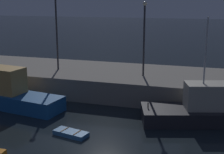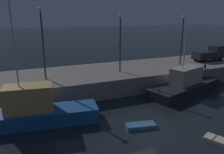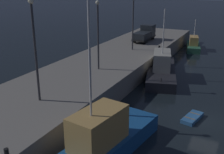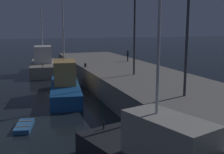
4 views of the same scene
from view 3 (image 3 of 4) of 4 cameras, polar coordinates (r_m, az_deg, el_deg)
name	(u,v)px [view 3 (image 3 of 4)]	position (r m, az deg, el deg)	size (l,w,h in m)	color
ground_plane	(206,122)	(27.17, 18.46, -8.54)	(320.00, 320.00, 0.00)	black
pier_quay	(76,85)	(31.25, -7.29, -1.66)	(68.06, 10.13, 2.33)	gray
fishing_trawler_red	(103,141)	(20.47, -1.87, -12.70)	(11.45, 4.51, 12.52)	#195193
fishing_boat_blue	(193,45)	(53.64, 16.06, 6.20)	(7.34, 3.75, 5.45)	#2D6647
fishing_boat_orange	(161,69)	(37.43, 9.92, 1.64)	(12.40, 6.72, 8.86)	#232328
dinghy_orange_near	(192,118)	(27.13, 15.86, -7.89)	(2.87, 1.64, 0.39)	#2D6099
lamp_post_west	(35,44)	(23.69, -15.30, 6.46)	(0.44, 0.44, 8.47)	#38383D
lamp_post_east	(98,30)	(31.73, -2.84, 9.43)	(0.44, 0.44, 7.69)	#38383D
lamp_post_central	(133,19)	(41.26, 4.26, 11.53)	(0.44, 0.44, 7.53)	#38383D
utility_truck	(145,34)	(48.16, 6.64, 8.65)	(5.86, 2.17, 2.50)	black
bollard_west	(6,152)	(18.23, -20.49, -14.00)	(0.28, 0.28, 0.47)	black
bollard_central	(159,48)	(42.35, 9.50, 5.84)	(0.28, 0.28, 0.60)	black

